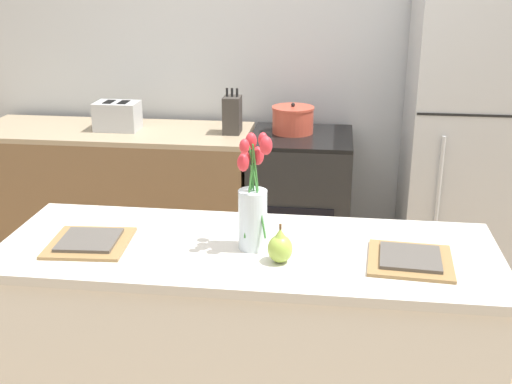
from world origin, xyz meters
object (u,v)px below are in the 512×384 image
stove_range (300,205)px  pear_figurine (280,247)px  plate_setting_right (410,259)px  cooking_pot (293,120)px  toaster (117,116)px  knife_block (232,115)px  flower_vase (253,205)px  refrigerator (467,140)px  plate_setting_left (89,242)px

stove_range → pear_figurine: (0.03, -1.71, 0.49)m
plate_setting_right → cooking_pot: cooking_pot is taller
stove_range → toaster: 1.24m
stove_range → toaster: (-1.12, -0.01, 0.53)m
knife_block → plate_setting_right: bearing=-61.9°
plate_setting_right → cooking_pot: (-0.53, 1.71, 0.07)m
toaster → knife_block: 0.71m
stove_range → flower_vase: size_ratio=2.07×
refrigerator → pear_figurine: (-0.92, -1.71, 0.05)m
flower_vase → knife_block: bearing=101.8°
flower_vase → pear_figurine: size_ratio=3.06×
pear_figurine → knife_block: 1.77m
knife_block → stove_range: bearing=-0.2°
cooking_pot → flower_vase: bearing=-90.7°
stove_range → plate_setting_right: plate_setting_right is taller
plate_setting_right → knife_block: (-0.89, 1.66, 0.11)m
refrigerator → pear_figurine: size_ratio=12.75×
plate_setting_left → toaster: size_ratio=1.08×
stove_range → plate_setting_right: (0.47, -1.66, 0.45)m
toaster → plate_setting_left: bearing=-74.7°
refrigerator → plate_setting_left: refrigerator is taller
plate_setting_left → cooking_pot: size_ratio=1.19×
plate_setting_left → knife_block: size_ratio=1.12×
pear_figurine → plate_setting_right: pear_figurine is taller
plate_setting_left → plate_setting_right: same height
refrigerator → flower_vase: size_ratio=4.17×
refrigerator → cooking_pot: (-1.01, 0.05, 0.07)m
stove_range → cooking_pot: bearing=137.6°
plate_setting_left → flower_vase: bearing=4.6°
stove_range → pear_figurine: size_ratio=6.34×
pear_figurine → toaster: (-1.15, 1.70, 0.03)m
refrigerator → pear_figurine: 1.94m
stove_range → cooking_pot: (-0.06, 0.05, 0.52)m
flower_vase → plate_setting_left: flower_vase is taller
pear_figurine → plate_setting_left: size_ratio=0.46×
flower_vase → toaster: 1.91m
flower_vase → knife_block: flower_vase is taller
flower_vase → plate_setting_left: 0.61m
stove_range → flower_vase: flower_vase is taller
plate_setting_left → toaster: bearing=105.3°
stove_range → plate_setting_left: bearing=-112.1°
refrigerator → flower_vase: refrigerator is taller
toaster → cooking_pot: cooking_pot is taller
pear_figurine → cooking_pot: 1.77m
stove_range → cooking_pot: size_ratio=3.50×
plate_setting_right → toaster: 2.29m
flower_vase → toaster: size_ratio=1.53×
stove_range → knife_block: 0.69m
flower_vase → plate_setting_left: bearing=-175.4°
plate_setting_right → toaster: size_ratio=1.08×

